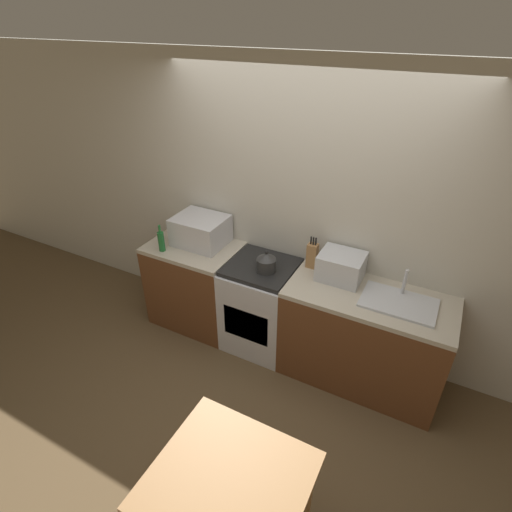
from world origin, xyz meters
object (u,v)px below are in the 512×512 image
at_px(toaster_oven, 341,267).
at_px(dining_table, 229,489).
at_px(kettle, 266,262).
at_px(microwave, 200,231).
at_px(bottle, 161,241).
at_px(stove_range, 261,305).

xyz_separation_m(toaster_oven, dining_table, (-0.01, -1.83, -0.39)).
distance_m(kettle, microwave, 0.79).
bearing_deg(dining_table, toaster_oven, 89.64).
bearing_deg(dining_table, kettle, 109.79).
relative_size(kettle, bottle, 0.76).
bearing_deg(kettle, microwave, 169.58).
xyz_separation_m(stove_range, dining_table, (0.67, -1.70, 0.18)).
bearing_deg(microwave, dining_table, -52.48).
xyz_separation_m(kettle, dining_table, (0.59, -1.64, -0.36)).
distance_m(bottle, dining_table, 2.23).
bearing_deg(kettle, stove_range, 143.93).
distance_m(stove_range, toaster_oven, 0.89).
bearing_deg(toaster_oven, stove_range, -168.79).
height_order(kettle, bottle, bottle).
bearing_deg(toaster_oven, dining_table, -90.36).
bearing_deg(toaster_oven, microwave, -178.09).
distance_m(stove_range, dining_table, 1.83).
xyz_separation_m(microwave, dining_table, (1.37, -1.78, -0.41)).
relative_size(kettle, microwave, 0.42).
bearing_deg(stove_range, toaster_oven, 11.21).
xyz_separation_m(stove_range, kettle, (0.08, -0.06, 0.54)).
relative_size(microwave, toaster_oven, 1.34).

